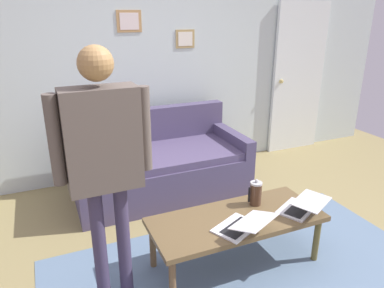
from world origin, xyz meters
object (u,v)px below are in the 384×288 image
object	(u,v)px
interior_door	(298,79)
person_standing	(104,152)
french_press	(256,193)
laptop_left	(242,225)
coffee_table	(237,222)
couch	(159,166)
laptop_center	(302,206)

from	to	relation	value
interior_door	person_standing	distance (m)	3.66
french_press	interior_door	bearing A→B (deg)	-134.93
laptop_left	coffee_table	bearing A→B (deg)	-108.48
couch	laptop_center	distance (m)	1.70
couch	laptop_left	xyz separation A→B (m)	(-0.09, 1.61, 0.16)
coffee_table	laptop_left	world-z (taller)	laptop_left
interior_door	person_standing	bearing A→B (deg)	33.19
french_press	person_standing	size ratio (longest dim) A/B	0.13
laptop_left	person_standing	world-z (taller)	person_standing
couch	french_press	xyz separation A→B (m)	(-0.39, 1.31, 0.22)
interior_door	laptop_left	size ratio (longest dim) A/B	4.32
french_press	coffee_table	bearing A→B (deg)	26.37
coffee_table	french_press	size ratio (longest dim) A/B	5.96
couch	person_standing	distance (m)	1.85
laptop_left	french_press	world-z (taller)	french_press
couch	person_standing	size ratio (longest dim) A/B	1.06
interior_door	french_press	size ratio (longest dim) A/B	9.06
coffee_table	laptop_left	size ratio (longest dim) A/B	2.84
laptop_left	french_press	size ratio (longest dim) A/B	2.10
couch	person_standing	bearing A→B (deg)	60.86
laptop_left	french_press	bearing A→B (deg)	-135.35
laptop_center	coffee_table	bearing A→B (deg)	-14.04
couch	coffee_table	distance (m)	1.44
coffee_table	french_press	bearing A→B (deg)	-153.63
interior_door	laptop_left	distance (m)	3.10
coffee_table	person_standing	size ratio (longest dim) A/B	0.77
interior_door	laptop_center	size ratio (longest dim) A/B	4.69
laptop_center	person_standing	size ratio (longest dim) A/B	0.25
laptop_left	person_standing	bearing A→B (deg)	-9.73
interior_door	couch	bearing A→B (deg)	13.70
french_press	person_standing	xyz separation A→B (m)	(1.20, 0.14, 0.59)
coffee_table	person_standing	distance (m)	1.21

